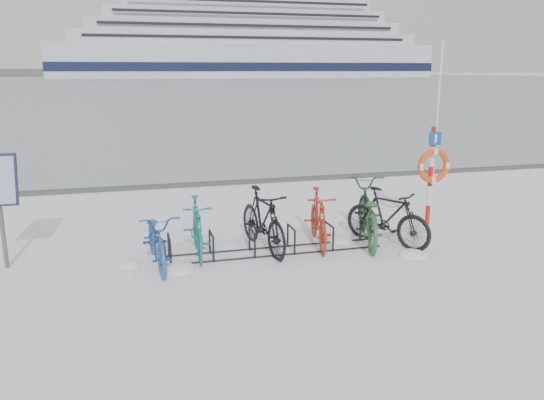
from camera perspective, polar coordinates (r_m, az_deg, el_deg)
The scene contains 13 objects.
ground at distance 9.53m, azimuth -0.02°, elevation -5.66°, with size 900.00×900.00×0.00m, color white.
ice_sheet at distance 163.74m, azimuth -14.26°, elevation 12.34°, with size 400.00×298.00×0.02m, color #98A4AC.
quay_edge at distance 15.10m, azimuth -5.71°, elevation 1.81°, with size 400.00×0.25×0.10m, color #3F3F42.
bike_rack at distance 9.48m, azimuth -0.02°, elevation -4.63°, with size 4.00×0.48×0.46m.
lifebuoy_station at distance 11.40m, azimuth 16.93°, elevation 3.53°, with size 0.72×0.22×3.75m.
cruise_ferry at distance 213.44m, azimuth -2.97°, elevation 16.47°, with size 145.00×27.33×47.64m.
bike_0 at distance 9.05m, azimuth -12.28°, elevation -3.81°, with size 0.65×1.86×0.98m, color #255193.
bike_1 at distance 9.39m, azimuth -8.08°, elevation -2.77°, with size 0.49×1.73×1.04m, color #19746B.
bike_2 at distance 9.53m, azimuth -0.99°, elevation -2.00°, with size 0.55×1.93×1.16m, color black.
bike_3 at distance 9.83m, azimuth 5.01°, elevation -1.82°, with size 0.51×1.79×1.08m, color #A72D1D.
bike_4 at distance 10.18m, azimuth 10.19°, elevation -1.13°, with size 0.78×2.24×1.18m, color #2C5633.
bike_5 at distance 10.11m, azimuth 12.33°, elevation -1.62°, with size 0.51×1.80×1.08m, color black.
snow_drifts at distance 9.60m, azimuth 1.86°, elevation -5.53°, with size 5.59×1.83×0.19m.
Camera 1 is at (-2.28, -8.69, 3.19)m, focal length 35.00 mm.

